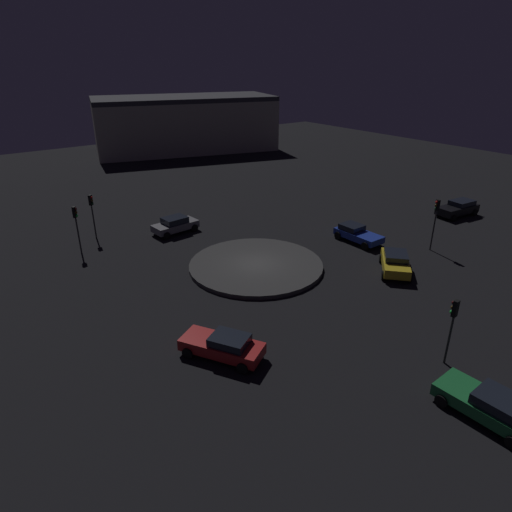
{
  "coord_description": "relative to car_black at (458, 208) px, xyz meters",
  "views": [
    {
      "loc": [
        24.61,
        -18.28,
        14.78
      ],
      "look_at": [
        0.0,
        0.0,
        0.92
      ],
      "focal_mm": 31.38,
      "sensor_mm": 36.0,
      "label": 1
    }
  ],
  "objects": [
    {
      "name": "store_building",
      "position": [
        -46.34,
        -5.38,
        3.5
      ],
      "size": [
        19.73,
        30.93,
        8.62
      ],
      "rotation": [
        0.0,
        0.0,
        4.43
      ],
      "color": "#ADA893",
      "rests_on": "ground_plane"
    },
    {
      "name": "car_yellow",
      "position": [
        4.26,
        -15.45,
        -0.03
      ],
      "size": [
        4.16,
        4.32,
        1.46
      ],
      "rotation": [
        0.0,
        0.0,
        -0.83
      ],
      "color": "gold",
      "rests_on": "ground_plane"
    },
    {
      "name": "car_green",
      "position": [
        16.08,
        -24.24,
        -0.09
      ],
      "size": [
        4.44,
        2.29,
        1.39
      ],
      "rotation": [
        0.0,
        0.0,
        3.19
      ],
      "color": "#1E7238",
      "rests_on": "ground_plane"
    },
    {
      "name": "car_grey",
      "position": [
        -12.65,
        -24.84,
        -0.04
      ],
      "size": [
        2.32,
        4.2,
        1.47
      ],
      "rotation": [
        0.0,
        0.0,
        1.66
      ],
      "color": "slate",
      "rests_on": "ground_plane"
    },
    {
      "name": "car_blue",
      "position": [
        -1.42,
        -13.25,
        -0.09
      ],
      "size": [
        4.21,
        2.11,
        1.37
      ],
      "rotation": [
        0.0,
        0.0,
        0.02
      ],
      "color": "#1E38A5",
      "rests_on": "ground_plane"
    },
    {
      "name": "car_black",
      "position": [
        0.0,
        0.0,
        0.0
      ],
      "size": [
        2.45,
        4.63,
        1.52
      ],
      "rotation": [
        0.0,
        0.0,
        4.61
      ],
      "color": "black",
      "rests_on": "ground_plane"
    },
    {
      "name": "ground_plane",
      "position": [
        -2.48,
        -23.3,
        -0.8
      ],
      "size": [
        115.79,
        115.79,
        0.0
      ],
      "primitive_type": "plane",
      "color": "black"
    },
    {
      "name": "traffic_light_northeast",
      "position": [
        3.46,
        -9.78,
        2.26
      ],
      "size": [
        0.36,
        0.39,
        4.31
      ],
      "rotation": [
        0.0,
        0.0,
        -1.99
      ],
      "color": "#2D2D2D",
      "rests_on": "ground_plane"
    },
    {
      "name": "car_red",
      "position": [
        5.36,
        -31.28,
        -0.09
      ],
      "size": [
        4.7,
        3.71,
        1.38
      ],
      "rotation": [
        0.0,
        0.0,
        3.67
      ],
      "color": "red",
      "rests_on": "ground_plane"
    },
    {
      "name": "traffic_light_southwest",
      "position": [
        -13.26,
        -33.08,
        1.97
      ],
      "size": [
        0.39,
        0.38,
        3.89
      ],
      "rotation": [
        0.0,
        0.0,
        0.74
      ],
      "color": "#2D2D2D",
      "rests_on": "ground_plane"
    },
    {
      "name": "traffic_light_east",
      "position": [
        12.68,
        -22.27,
        1.88
      ],
      "size": [
        0.36,
        0.31,
        3.75
      ],
      "rotation": [
        0.0,
        0.0,
        -3.07
      ],
      "color": "#2D2D2D",
      "rests_on": "ground_plane"
    },
    {
      "name": "traffic_light_southwest_near",
      "position": [
        -15.61,
        -31.06,
        1.99
      ],
      "size": [
        0.4,
        0.37,
        3.92
      ],
      "rotation": [
        0.0,
        0.0,
        0.53
      ],
      "color": "#2D2D2D",
      "rests_on": "ground_plane"
    },
    {
      "name": "roundabout_island",
      "position": [
        -2.48,
        -23.3,
        -0.65
      ],
      "size": [
        10.14,
        10.14,
        0.31
      ],
      "primitive_type": "cylinder",
      "color": "#383838",
      "rests_on": "ground_plane"
    }
  ]
}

